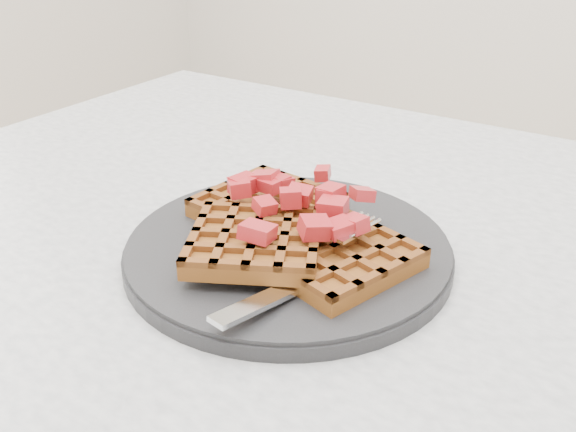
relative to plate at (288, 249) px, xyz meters
The scene contains 5 objects.
table 0.16m from the plate, 20.58° to the left, with size 1.20×0.80×0.75m.
plate is the anchor object (origin of this frame).
waffles 0.02m from the plate, 87.49° to the right, with size 0.22×0.20×0.03m.
strawberry_pile 0.05m from the plate, 90.00° to the left, with size 0.15×0.15×0.02m, color maroon, non-canonical shape.
fork 0.07m from the plate, 40.46° to the right, with size 0.02×0.18×0.02m, color silver, non-canonical shape.
Camera 1 is at (0.16, -0.43, 1.03)m, focal length 40.00 mm.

